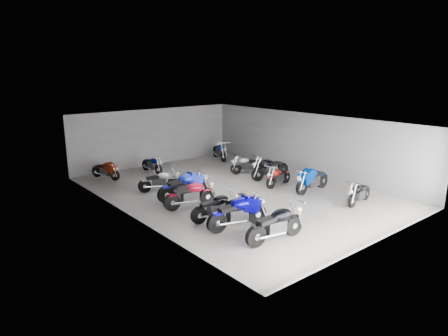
{
  "coord_description": "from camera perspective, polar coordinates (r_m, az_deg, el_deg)",
  "views": [
    {
      "loc": [
        -11.25,
        -13.06,
        5.38
      ],
      "look_at": [
        -0.08,
        0.6,
        1.0
      ],
      "focal_mm": 32.0,
      "sensor_mm": 36.0,
      "label": 1
    }
  ],
  "objects": [
    {
      "name": "motorcycle_left_e",
      "position": [
        16.9,
        -5.66,
        -2.63
      ],
      "size": [
        2.41,
        0.53,
        1.06
      ],
      "rotation": [
        0.0,
        0.0,
        -1.67
      ],
      "color": "black",
      "rests_on": "ground"
    },
    {
      "name": "motorcycle_back_c",
      "position": [
        21.57,
        -10.21,
        0.5
      ],
      "size": [
        0.38,
        1.87,
        0.82
      ],
      "rotation": [
        0.0,
        0.0,
        3.19
      ],
      "color": "black",
      "rests_on": "ground"
    },
    {
      "name": "motorcycle_right_d",
      "position": [
        19.01,
        7.78,
        -1.21
      ],
      "size": [
        1.88,
        0.51,
        0.83
      ],
      "rotation": [
        0.0,
        0.0,
        1.75
      ],
      "color": "black",
      "rests_on": "ground"
    },
    {
      "name": "motorcycle_left_b",
      "position": [
        13.86,
        2.05,
        -6.38
      ],
      "size": [
        2.36,
        0.59,
        1.04
      ],
      "rotation": [
        0.0,
        0.0,
        -1.73
      ],
      "color": "black",
      "rests_on": "ground"
    },
    {
      "name": "motorcycle_right_c",
      "position": [
        18.36,
        12.46,
        -1.63
      ],
      "size": [
        2.31,
        0.5,
        1.02
      ],
      "rotation": [
        0.0,
        0.0,
        1.66
      ],
      "color": "black",
      "rests_on": "ground"
    },
    {
      "name": "motorcycle_back_a",
      "position": [
        20.88,
        -16.53,
        -0.3
      ],
      "size": [
        0.73,
        1.81,
        0.83
      ],
      "rotation": [
        0.0,
        0.0,
        3.48
      ],
      "color": "black",
      "rests_on": "ground"
    },
    {
      "name": "motorcycle_right_f",
      "position": [
        21.16,
        3.33,
        0.49
      ],
      "size": [
        1.9,
        0.68,
        0.86
      ],
      "rotation": [
        0.0,
        0.0,
        1.28
      ],
      "color": "black",
      "rests_on": "ground"
    },
    {
      "name": "wall_right",
      "position": [
        21.18,
        11.77,
        3.37
      ],
      "size": [
        0.1,
        14.0,
        3.2
      ],
      "primitive_type": "cube",
      "color": "slate",
      "rests_on": "ground"
    },
    {
      "name": "motorcycle_left_d",
      "position": [
        15.95,
        -4.79,
        -3.8
      ],
      "size": [
        2.21,
        0.56,
        0.98
      ],
      "rotation": [
        0.0,
        0.0,
        -1.73
      ],
      "color": "black",
      "rests_on": "ground"
    },
    {
      "name": "motorcycle_left_c",
      "position": [
        14.64,
        -1.1,
        -5.57
      ],
      "size": [
        2.05,
        0.46,
        0.9
      ],
      "rotation": [
        0.0,
        0.0,
        -1.68
      ],
      "color": "black",
      "rests_on": "ground"
    },
    {
      "name": "wall_left",
      "position": [
        14.96,
        -13.25,
        -1.07
      ],
      "size": [
        0.1,
        14.0,
        3.2
      ],
      "primitive_type": "cube",
      "color": "slate",
      "rests_on": "ground"
    },
    {
      "name": "drain_grate",
      "position": [
        17.69,
        2.47,
        -3.75
      ],
      "size": [
        0.32,
        0.32,
        0.01
      ],
      "primitive_type": "cube",
      "color": "black",
      "rests_on": "ground"
    },
    {
      "name": "motorcycle_left_f",
      "position": [
        18.29,
        -9.16,
        -1.82
      ],
      "size": [
        1.89,
        0.69,
        0.85
      ],
      "rotation": [
        0.0,
        0.0,
        -1.86
      ],
      "color": "black",
      "rests_on": "ground"
    },
    {
      "name": "ceiling",
      "position": [
        17.37,
        1.47,
        6.8
      ],
      "size": [
        10.0,
        14.0,
        0.04
      ],
      "primitive_type": "cube",
      "color": "black",
      "rests_on": "wall_back"
    },
    {
      "name": "ground",
      "position": [
        18.05,
        1.41,
        -3.4
      ],
      "size": [
        14.0,
        14.0,
        0.0
      ],
      "primitive_type": "plane",
      "color": "#9E9C96",
      "rests_on": "ground"
    },
    {
      "name": "wall_back",
      "position": [
        23.3,
        -9.88,
        4.4
      ],
      "size": [
        10.0,
        0.1,
        3.2
      ],
      "primitive_type": "cube",
      "color": "slate",
      "rests_on": "ground"
    },
    {
      "name": "motorcycle_right_e",
      "position": [
        20.13,
        6.55,
        -0.03
      ],
      "size": [
        2.3,
        0.51,
        1.01
      ],
      "rotation": [
        0.0,
        0.0,
        1.47
      ],
      "color": "black",
      "rests_on": "ground"
    },
    {
      "name": "motorcycle_right_a",
      "position": [
        17.23,
        18.74,
        -3.43
      ],
      "size": [
        1.89,
        0.48,
        0.83
      ],
      "rotation": [
        0.0,
        0.0,
        1.74
      ],
      "color": "black",
      "rests_on": "ground"
    },
    {
      "name": "motorcycle_left_a",
      "position": [
        12.98,
        7.46,
        -8.0
      ],
      "size": [
        2.31,
        0.5,
        1.02
      ],
      "rotation": [
        0.0,
        0.0,
        -1.66
      ],
      "color": "black",
      "rests_on": "ground"
    },
    {
      "name": "motorcycle_back_f",
      "position": [
        24.34,
        -0.62,
        2.4
      ],
      "size": [
        0.84,
        2.05,
        0.93
      ],
      "rotation": [
        0.0,
        0.0,
        2.8
      ],
      "color": "black",
      "rests_on": "ground"
    }
  ]
}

